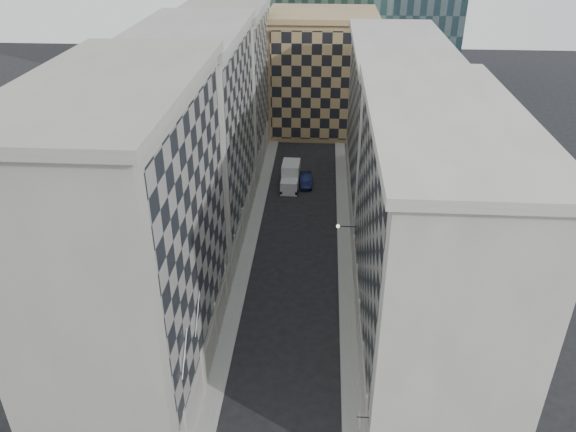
% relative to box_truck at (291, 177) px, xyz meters
% --- Properties ---
extents(sidewalk_west, '(1.50, 100.00, 0.15)m').
position_rel_box_truck_xyz_m(sidewalk_west, '(-3.64, -15.18, -1.27)').
color(sidewalk_west, gray).
rests_on(sidewalk_west, ground).
extents(sidewalk_east, '(1.50, 100.00, 0.15)m').
position_rel_box_truck_xyz_m(sidewalk_east, '(6.86, -15.18, -1.27)').
color(sidewalk_east, gray).
rests_on(sidewalk_east, ground).
extents(bldg_left_a, '(10.80, 22.80, 23.70)m').
position_rel_box_truck_xyz_m(bldg_left_a, '(-9.27, -34.18, 10.48)').
color(bldg_left_a, gray).
rests_on(bldg_left_a, ground).
extents(bldg_left_b, '(10.80, 22.80, 22.70)m').
position_rel_box_truck_xyz_m(bldg_left_b, '(-9.27, -12.18, 9.98)').
color(bldg_left_b, gray).
rests_on(bldg_left_b, ground).
extents(bldg_left_c, '(10.80, 22.80, 21.70)m').
position_rel_box_truck_xyz_m(bldg_left_c, '(-9.27, 9.82, 9.48)').
color(bldg_left_c, gray).
rests_on(bldg_left_c, ground).
extents(bldg_right_a, '(10.80, 26.80, 20.70)m').
position_rel_box_truck_xyz_m(bldg_right_a, '(12.49, -30.18, 8.98)').
color(bldg_right_a, '#A9A39B').
rests_on(bldg_right_a, ground).
extents(bldg_right_b, '(10.80, 28.80, 19.70)m').
position_rel_box_truck_xyz_m(bldg_right_b, '(12.50, -3.18, 8.50)').
color(bldg_right_b, '#A9A39B').
rests_on(bldg_right_b, ground).
extents(tan_block, '(16.80, 14.80, 18.80)m').
position_rel_box_truck_xyz_m(tan_block, '(3.61, 22.72, 8.09)').
color(tan_block, tan).
rests_on(tan_block, ground).
extents(flagpoles_left, '(0.10, 6.33, 2.33)m').
position_rel_box_truck_xyz_m(flagpoles_left, '(-4.29, -39.18, 6.66)').
color(flagpoles_left, gray).
rests_on(flagpoles_left, ground).
extents(bracket_lamp, '(1.98, 0.36, 0.36)m').
position_rel_box_truck_xyz_m(bracket_lamp, '(5.99, -21.18, 4.86)').
color(bracket_lamp, black).
rests_on(bracket_lamp, ground).
extents(box_truck, '(2.43, 5.68, 3.09)m').
position_rel_box_truck_xyz_m(box_truck, '(0.00, 0.00, 0.00)').
color(box_truck, silver).
rests_on(box_truck, ground).
extents(dark_car, '(1.80, 4.55, 1.47)m').
position_rel_box_truck_xyz_m(dark_car, '(2.03, 0.54, -0.61)').
color(dark_car, '#10163D').
rests_on(dark_car, ground).
extents(shop_sign, '(0.78, 0.68, 0.76)m').
position_rel_box_truck_xyz_m(shop_sign, '(7.03, -42.18, 2.49)').
color(shop_sign, black).
rests_on(shop_sign, ground).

